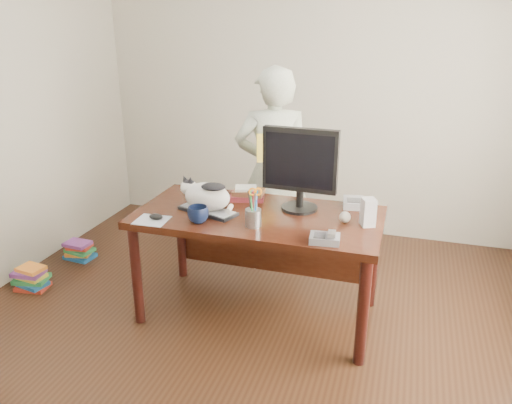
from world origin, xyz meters
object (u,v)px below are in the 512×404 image
object	(u,v)px
keyboard	(208,211)
book_stack	(248,194)
pen_cup	(253,216)
person	(273,172)
monitor	(300,165)
book_pile_b	(79,250)
phone	(325,238)
baseball	(345,217)
speaker	(368,212)
book_pile_a	(31,278)
coffee_mug	(198,214)
cat	(206,195)
mouse	(156,217)
desk	(262,230)
calculator	(353,203)

from	to	relation	value
keyboard	book_stack	size ratio (longest dim) A/B	1.63
pen_cup	person	bearing A→B (deg)	98.12
monitor	book_pile_b	xyz separation A→B (m)	(-1.96, 0.21, -0.99)
phone	book_pile_b	size ratio (longest dim) A/B	0.70
keyboard	baseball	bearing A→B (deg)	24.93
speaker	book_pile_a	xyz separation A→B (m)	(-2.45, -0.22, -0.75)
book_pile_a	coffee_mug	bearing A→B (deg)	-1.90
keyboard	coffee_mug	world-z (taller)	coffee_mug
cat	mouse	xyz separation A→B (m)	(-0.25, -0.22, -0.10)
desk	book_stack	bearing A→B (deg)	132.00
coffee_mug	book_stack	xyz separation A→B (m)	(0.16, 0.50, -0.01)
book_pile_b	keyboard	bearing A→B (deg)	-16.88
cat	book_stack	world-z (taller)	cat
pen_cup	coffee_mug	xyz separation A→B (m)	(-0.35, -0.04, -0.02)
keyboard	book_stack	bearing A→B (deg)	80.84
coffee_mug	pen_cup	bearing A→B (deg)	7.33
phone	book_pile_a	xyz separation A→B (m)	(-2.25, 0.10, -0.69)
monitor	book_pile_b	size ratio (longest dim) A/B	2.15
baseball	book_pile_a	world-z (taller)	baseball
coffee_mug	baseball	xyz separation A→B (m)	(0.88, 0.27, -0.02)
speaker	book_pile_b	bearing A→B (deg)	148.49
phone	person	bearing A→B (deg)	114.04
phone	pen_cup	bearing A→B (deg)	161.53
book_stack	calculator	distance (m)	0.74
cat	baseball	size ratio (longest dim) A/B	5.52
desk	pen_cup	world-z (taller)	pen_cup
speaker	calculator	xyz separation A→B (m)	(-0.12, 0.31, -0.06)
phone	person	world-z (taller)	person
mouse	book_pile_a	world-z (taller)	mouse
keyboard	phone	xyz separation A→B (m)	(0.82, -0.23, 0.01)
cat	monitor	distance (m)	0.64
speaker	book_pile_a	world-z (taller)	speaker
coffee_mug	person	bearing A→B (deg)	77.45
speaker	book_pile_a	distance (m)	2.57
mouse	book_pile_a	size ratio (longest dim) A/B	0.35
desk	speaker	world-z (taller)	speaker
cat	speaker	world-z (taller)	cat
monitor	book_stack	world-z (taller)	monitor
phone	desk	bearing A→B (deg)	136.15
desk	book_pile_a	distance (m)	1.85
mouse	book_pile_b	xyz separation A→B (m)	(-1.13, 0.64, -0.70)
monitor	pen_cup	xyz separation A→B (m)	(-0.21, -0.34, -0.24)
monitor	baseball	xyz separation A→B (m)	(0.32, -0.12, -0.28)
phone	monitor	bearing A→B (deg)	113.83
baseball	book_pile_a	size ratio (longest dim) A/B	0.27
coffee_mug	monitor	bearing A→B (deg)	34.99
cat	calculator	size ratio (longest dim) A/B	2.00
pen_cup	baseball	distance (m)	0.58
desk	book_pile_a	world-z (taller)	desk
coffee_mug	book_pile_a	world-z (taller)	coffee_mug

